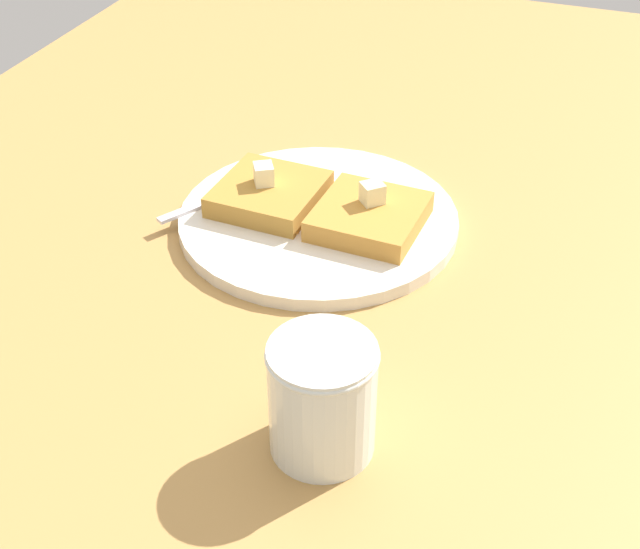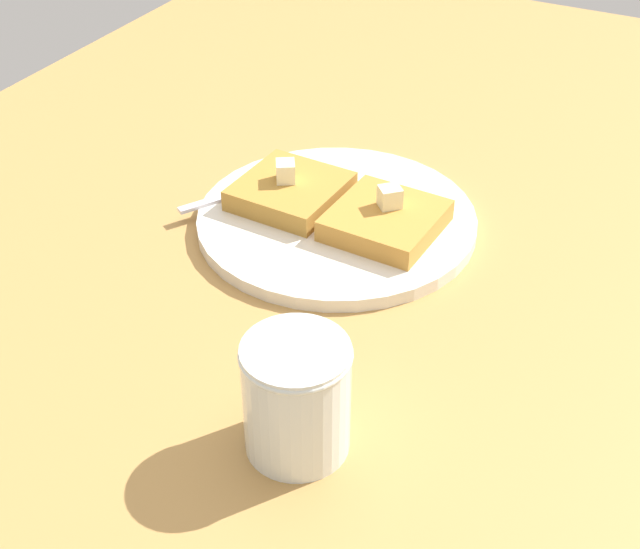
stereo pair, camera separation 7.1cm
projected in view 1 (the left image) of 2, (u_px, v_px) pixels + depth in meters
The scene contains 8 objects.
table_surface at pixel (436, 202), 90.80cm from camera, with size 117.83×117.83×2.74cm, color #AA7D42.
plate at pixel (318, 219), 84.43cm from camera, with size 26.43×26.43×1.28cm.
toast_slice_left at pixel (369, 216), 81.89cm from camera, with size 9.39×9.73×2.06cm, color #BA7E32.
toast_slice_middle at pixel (269, 194), 85.10cm from camera, with size 9.39×9.73×2.06cm, color #AC7A30.
butter_pat_primary at pixel (372, 193), 81.38cm from camera, with size 1.95×1.76×1.95cm, color #EFE9B7.
butter_pat_secondary at pixel (264, 174), 84.12cm from camera, with size 1.95×1.76×1.95cm, color #F7F0C4.
fork at pixel (239, 190), 87.34cm from camera, with size 9.47×14.45×0.36cm.
syrup_jar at pixel (322, 401), 59.94cm from camera, with size 7.55×7.55×8.83cm.
Camera 1 is at (-15.73, 76.67, 49.48)cm, focal length 50.00 mm.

